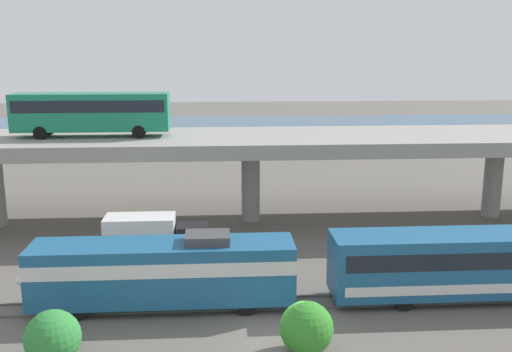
{
  "coord_description": "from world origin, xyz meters",
  "views": [
    {
      "loc": [
        -2.58,
        -25.5,
        13.85
      ],
      "look_at": [
        0.48,
        20.67,
        3.61
      ],
      "focal_mm": 40.26,
      "sensor_mm": 36.0,
      "label": 1
    }
  ],
  "objects": [
    {
      "name": "ground_plane",
      "position": [
        0.0,
        0.0,
        0.0
      ],
      "size": [
        260.0,
        260.0,
        0.0
      ],
      "primitive_type": "plane",
      "color": "#605B54"
    },
    {
      "name": "rail_strip_near",
      "position": [
        0.0,
        3.25,
        0.06
      ],
      "size": [
        110.0,
        0.12,
        0.12
      ],
      "primitive_type": "cube",
      "color": "#59544C",
      "rests_on": "ground_plane"
    },
    {
      "name": "rail_strip_far",
      "position": [
        0.0,
        4.75,
        0.06
      ],
      "size": [
        110.0,
        0.12,
        0.12
      ],
      "primitive_type": "cube",
      "color": "#59544C",
      "rests_on": "ground_plane"
    },
    {
      "name": "train_locomotive",
      "position": [
        -6.36,
        4.0,
        2.19
      ],
      "size": [
        15.12,
        3.04,
        4.18
      ],
      "rotation": [
        0.0,
        0.0,
        3.14
      ],
      "color": "#1E5984",
      "rests_on": "ground_plane"
    },
    {
      "name": "highway_overpass",
      "position": [
        0.0,
        20.0,
        6.36
      ],
      "size": [
        96.0,
        10.25,
        7.12
      ],
      "color": "gray",
      "rests_on": "ground_plane"
    },
    {
      "name": "transit_bus_on_overpass",
      "position": [
        -12.42,
        20.05,
        9.18
      ],
      "size": [
        12.0,
        2.68,
        3.4
      ],
      "color": "#197A56",
      "rests_on": "highway_overpass"
    },
    {
      "name": "service_truck_west",
      "position": [
        -7.0,
        11.43,
        1.64
      ],
      "size": [
        6.8,
        2.46,
        3.04
      ],
      "color": "black",
      "rests_on": "ground_plane"
    },
    {
      "name": "pier_parking_lot",
      "position": [
        0.0,
        55.0,
        0.63
      ],
      "size": [
        62.35,
        13.57,
        1.25
      ],
      "primitive_type": "cube",
      "color": "gray",
      "rests_on": "ground_plane"
    },
    {
      "name": "parked_car_0",
      "position": [
        23.92,
        53.09,
        2.02
      ],
      "size": [
        4.64,
        1.87,
        1.5
      ],
      "rotation": [
        0.0,
        0.0,
        3.14
      ],
      "color": "black",
      "rests_on": "pier_parking_lot"
    },
    {
      "name": "parked_car_1",
      "position": [
        1.98,
        53.22,
        2.02
      ],
      "size": [
        4.47,
        1.85,
        1.5
      ],
      "color": "#B7B7BC",
      "rests_on": "pier_parking_lot"
    },
    {
      "name": "parked_car_2",
      "position": [
        1.49,
        57.36,
        2.02
      ],
      "size": [
        4.57,
        1.85,
        1.5
      ],
      "rotation": [
        0.0,
        0.0,
        3.14
      ],
      "color": "silver",
      "rests_on": "pier_parking_lot"
    },
    {
      "name": "parked_car_3",
      "position": [
        25.06,
        55.17,
        2.02
      ],
      "size": [
        4.26,
        1.89,
        1.5
      ],
      "rotation": [
        0.0,
        0.0,
        3.14
      ],
      "color": "navy",
      "rests_on": "pier_parking_lot"
    },
    {
      "name": "parked_car_4",
      "position": [
        -15.34,
        56.61,
        2.02
      ],
      "size": [
        4.05,
        1.98,
        1.5
      ],
      "rotation": [
        0.0,
        0.0,
        3.14
      ],
      "color": "maroon",
      "rests_on": "pier_parking_lot"
    },
    {
      "name": "parked_car_5",
      "position": [
        -25.34,
        56.17,
        2.02
      ],
      "size": [
        4.3,
        1.85,
        1.5
      ],
      "color": "#9E998C",
      "rests_on": "pier_parking_lot"
    },
    {
      "name": "parked_car_6",
      "position": [
        -5.95,
        55.27,
        2.02
      ],
      "size": [
        4.31,
        1.99,
        1.5
      ],
      "rotation": [
        0.0,
        0.0,
        3.14
      ],
      "color": "#9E998C",
      "rests_on": "pier_parking_lot"
    },
    {
      "name": "harbor_water",
      "position": [
        0.0,
        78.0,
        0.0
      ],
      "size": [
        140.0,
        36.0,
        0.01
      ],
      "primitive_type": "cube",
      "color": "#2D5170",
      "rests_on": "ground_plane"
    },
    {
      "name": "shrub_left",
      "position": [
        -10.1,
        -1.52,
        1.26
      ],
      "size": [
        2.51,
        2.51,
        2.51
      ],
      "primitive_type": "sphere",
      "color": "#2F8437",
      "rests_on": "ground_plane"
    },
    {
      "name": "shrub_right",
      "position": [
        1.36,
        -1.37,
        1.25
      ],
      "size": [
        2.51,
        2.51,
        2.51
      ],
      "primitive_type": "sphere",
      "color": "#338A2A",
      "rests_on": "ground_plane"
    }
  ]
}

